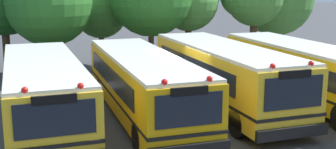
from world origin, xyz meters
The scene contains 8 objects.
ground_plane centered at (0.00, 0.00, 0.00)m, with size 160.00×160.00×0.00m, color #424244.
school_bus_0 centered at (-5.38, 0.03, 1.34)m, with size 2.75×9.82×2.55m.
school_bus_1 centered at (-1.71, -0.07, 1.35)m, with size 2.53×10.28×2.57m.
school_bus_2 centered at (1.77, 0.18, 1.43)m, with size 2.70×10.02×2.73m.
school_bus_3 centered at (5.44, -0.24, 1.39)m, with size 2.49×10.56×2.63m.
tree_2 centered at (-4.42, 8.30, 4.04)m, with size 4.57×4.57×6.33m.
tree_3 centered at (-1.26, 11.30, 3.51)m, with size 3.33×3.33×5.09m.
tree_5 centered at (3.98, 9.55, 4.01)m, with size 3.71×3.65×5.80m.
Camera 1 is at (-5.98, -16.00, 5.12)m, focal length 47.38 mm.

